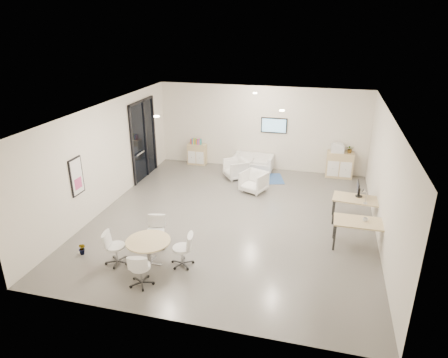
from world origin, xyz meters
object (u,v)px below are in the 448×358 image
sideboard_left (197,154)px  desk_rear (359,201)px  round_table (148,244)px  armchair_left (236,168)px  armchair_right (254,181)px  sideboard_right (339,165)px  desk_front (363,224)px  loveseat (253,163)px

sideboard_left → desk_rear: size_ratio=0.56×
desk_rear → round_table: desk_rear is taller
armchair_left → armchair_right: (0.86, -1.07, -0.00)m
sideboard_right → round_table: sideboard_right is taller
sideboard_right → desk_front: (0.51, -4.99, 0.19)m
sideboard_right → desk_rear: 3.60m
sideboard_right → desk_front: sideboard_right is taller
armchair_left → desk_front: 5.74m
desk_rear → desk_front: (0.03, -1.43, -0.00)m
armchair_right → desk_front: size_ratio=0.55×
sideboard_left → desk_front: sideboard_left is taller
loveseat → desk_front: desk_front is taller
armchair_right → desk_rear: armchair_right is taller
loveseat → desk_front: bearing=-50.6°
sideboard_left → armchair_left: size_ratio=1.06×
armchair_right → round_table: (-1.61, -4.92, 0.17)m
armchair_left → armchair_right: armchair_left is taller
loveseat → desk_rear: desk_rear is taller
sideboard_right → desk_front: 5.02m
sideboard_right → desk_rear: sideboard_right is taller
sideboard_right → armchair_left: bearing=-163.9°
sideboard_left → desk_front: 7.87m
armchair_left → armchair_right: 1.37m
sideboard_left → desk_front: size_ratio=0.58×
sideboard_left → round_table: size_ratio=0.79×
sideboard_left → round_table: bearing=-81.1°
sideboard_right → round_table: 8.32m
armchair_left → desk_rear: 4.86m
sideboard_right → armchair_right: sideboard_right is taller
sideboard_right → loveseat: size_ratio=0.64×
loveseat → armchair_left: size_ratio=1.92×
desk_rear → armchair_left: bearing=154.7°
sideboard_left → loveseat: size_ratio=0.55×
loveseat → desk_rear: size_ratio=1.01×
desk_front → sideboard_right: bearing=96.0°
armchair_left → desk_rear: size_ratio=0.53×
loveseat → armchair_right: armchair_right is taller
sideboard_right → armchair_left: size_ratio=1.23×
armchair_left → sideboard_left: bearing=-156.1°
round_table → sideboard_right: bearing=57.9°
sideboard_right → armchair_left: (-3.68, -1.06, -0.09)m
armchair_left → round_table: bearing=-42.6°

